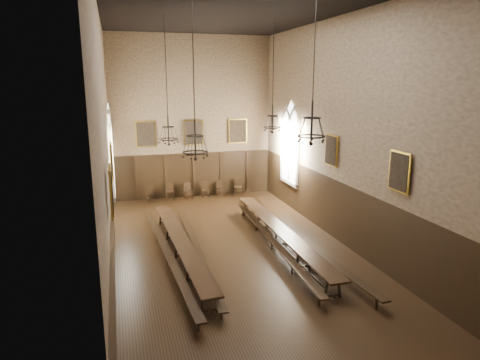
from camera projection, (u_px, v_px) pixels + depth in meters
name	position (u px, v px, depth m)	size (l,w,h in m)	color
floor	(236.00, 255.00, 16.43)	(9.00, 18.00, 0.02)	black
ceiling	(236.00, 5.00, 14.40)	(9.00, 18.00, 0.02)	black
wall_back	(192.00, 118.00, 23.84)	(9.00, 0.02, 9.00)	#93795A
wall_front	(385.00, 206.00, 6.98)	(9.00, 0.02, 9.00)	#93795A
wall_left	(106.00, 143.00, 14.19)	(0.02, 18.00, 9.00)	#93795A
wall_right	(348.00, 134.00, 16.64)	(0.02, 18.00, 9.00)	#93795A
wainscot_panelling	(236.00, 223.00, 16.14)	(9.00, 18.00, 2.50)	black
table_left	(182.00, 249.00, 16.00)	(0.99, 9.23, 0.72)	black
table_right	(281.00, 238.00, 17.09)	(0.74, 9.72, 0.76)	black
bench_left_outer	(167.00, 255.00, 15.62)	(0.85, 10.13, 0.46)	black
bench_left_inner	(197.00, 251.00, 16.01)	(0.59, 9.53, 0.43)	black
bench_right_inner	(272.00, 243.00, 16.84)	(0.71, 9.82, 0.44)	black
bench_right_outer	(298.00, 242.00, 16.87)	(1.00, 10.64, 0.48)	black
chair_1	(150.00, 197.00, 23.63)	(0.39, 0.39, 0.87)	black
chair_2	(170.00, 195.00, 23.95)	(0.47, 0.47, 1.00)	black
chair_3	(188.00, 194.00, 24.21)	(0.50, 0.50, 0.90)	black
chair_4	(205.00, 192.00, 24.54)	(0.40, 0.40, 0.89)	black
chair_5	(220.00, 191.00, 24.79)	(0.41, 0.41, 0.90)	black
chair_6	(238.00, 190.00, 25.00)	(0.52, 0.52, 1.01)	black
chandelier_back_left	(168.00, 130.00, 17.21)	(0.78, 0.78, 4.93)	black
chandelier_back_right	(272.00, 119.00, 18.06)	(0.76, 0.76, 4.56)	black
chandelier_front_left	(195.00, 141.00, 12.49)	(0.76, 0.76, 4.69)	black
chandelier_front_right	(312.00, 128.00, 13.76)	(0.92, 0.92, 4.41)	black
portrait_back_0	(146.00, 134.00, 23.19)	(1.10, 0.12, 1.40)	#B0892A
portrait_back_1	(193.00, 133.00, 23.90)	(1.10, 0.12, 1.40)	#B0892A
portrait_back_2	(238.00, 131.00, 24.61)	(1.10, 0.12, 1.40)	#B0892A
portrait_left_0	(111.00, 161.00, 15.34)	(0.12, 1.00, 1.30)	#B0892A
portrait_left_1	(111.00, 191.00, 11.13)	(0.12, 1.00, 1.30)	#B0892A
portrait_right_0	(331.00, 150.00, 17.72)	(0.12, 1.00, 1.30)	#B0892A
portrait_right_1	(399.00, 172.00, 13.51)	(0.12, 1.00, 1.30)	#B0892A
window_right	(290.00, 143.00, 22.01)	(0.20, 2.20, 4.60)	white
window_left	(111.00, 150.00, 19.60)	(0.20, 2.20, 4.60)	white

